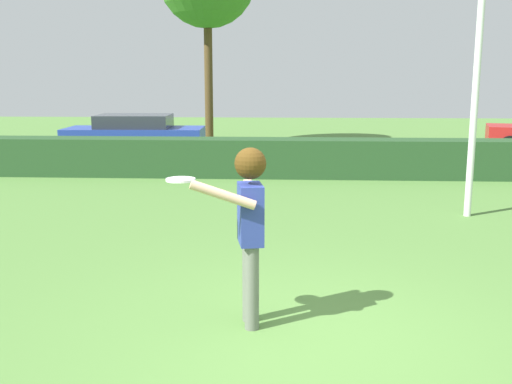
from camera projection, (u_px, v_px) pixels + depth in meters
ground_plane at (300, 341)px, 5.62m from camera, size 60.00×60.00×0.00m
person at (249, 217)px, 5.78m from camera, size 0.69×0.66×1.77m
frisbee at (181, 180)px, 5.65m from camera, size 0.28×0.28×0.02m
hedge_row at (293, 158)px, 14.60m from camera, size 24.24×0.90×0.92m
parked_car_blue at (135, 133)px, 18.51m from camera, size 4.26×1.93×1.25m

